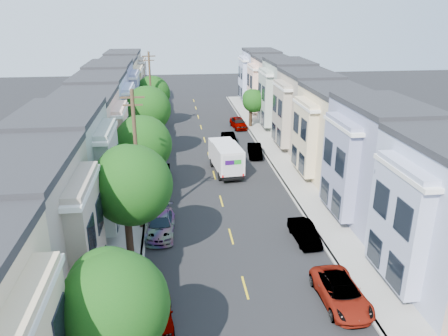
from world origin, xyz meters
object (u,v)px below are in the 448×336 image
tree_e (152,93)px  parked_right_d (238,123)px  fedex_truck (226,157)px  tree_c (142,145)px  lead_sedan (229,138)px  parked_right_c (255,151)px  utility_pole_near (137,162)px  parked_left_d (162,174)px  parked_left_b (157,311)px  parked_left_c (160,224)px  parked_right_a (341,293)px  tree_far_r (253,101)px  parked_right_b (304,233)px  utility_pole_far (151,93)px  tree_b (130,186)px  tree_d (147,109)px  tree_a (112,306)px

tree_e → parked_right_d: 12.00m
fedex_truck → tree_c: bearing=-150.6°
fedex_truck → lead_sedan: fedex_truck is taller
parked_right_c → utility_pole_near: bearing=-120.5°
tree_c → lead_sedan: tree_c is taller
parked_right_d → parked_left_d: bearing=-124.6°
parked_left_b → parked_left_d: bearing=86.1°
parked_left_c → parked_right_c: size_ratio=1.18×
tree_e → parked_left_c: 30.16m
utility_pole_near → lead_sedan: size_ratio=2.68×
parked_right_a → parked_right_d: bearing=88.4°
tree_c → parked_right_a: size_ratio=1.48×
parked_right_d → parked_right_a: bearing=-95.4°
tree_e → lead_sedan: bearing=-44.2°
parked_left_b → parked_right_d: (9.80, 37.24, 0.08)m
utility_pole_near → parked_right_d: bearing=67.4°
parked_left_d → tree_far_r: bearing=57.2°
fedex_truck → parked_left_d: size_ratio=1.55×
tree_c → parked_right_b: size_ratio=1.91×
tree_e → parked_right_a: bearing=-74.0°
tree_far_r → utility_pole_far: 13.36m
tree_b → parked_left_b: tree_b is taller
tree_d → lead_sedan: size_ratio=2.08×
tree_c → parked_left_c: (1.40, -6.28, -4.03)m
tree_b → parked_right_b: 12.40m
parked_right_a → tree_e: bearing=104.4°
tree_c → tree_d: size_ratio=0.91×
tree_a → tree_b: bearing=90.0°
lead_sedan → parked_left_c: (-7.67, -21.07, 0.08)m
tree_d → utility_pole_far: bearing=90.0°
parked_left_d → parked_right_a: bearing=-62.6°
parked_right_a → parked_right_d: size_ratio=1.07×
tree_e → parked_right_c: tree_e is taller
tree_c → parked_right_a: (11.20, -15.37, -4.06)m
fedex_truck → tree_a: bearing=-112.3°
tree_c → parked_left_d: 5.89m
tree_a → tree_c: (0.00, 20.10, 0.25)m
utility_pole_far → parked_right_c: utility_pole_far is taller
tree_d → parked_left_c: 17.07m
parked_left_d → parked_right_b: 15.92m
tree_a → parked_left_d: 24.45m
tree_e → tree_c: bearing=-90.0°
tree_b → tree_d: (0.00, 20.69, -0.13)m
parked_right_d → tree_e: bearing=164.2°
utility_pole_near → tree_far_r: bearing=64.2°
parked_left_b → utility_pole_near: bearing=93.8°
tree_b → tree_c: size_ratio=1.11×
tree_a → parked_left_c: (1.40, 13.82, -3.78)m
parked_left_b → parked_right_c: 27.25m
tree_a → parked_right_b: tree_a is taller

